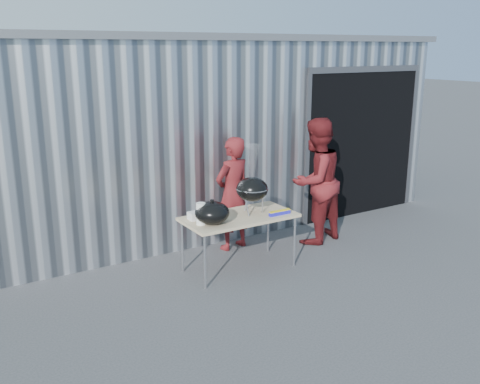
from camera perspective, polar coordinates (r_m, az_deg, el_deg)
ground at (r=6.75m, az=2.02°, el=-10.31°), size 80.00×80.00×0.00m
building at (r=10.65m, az=-7.66°, el=7.66°), size 8.20×6.20×3.10m
folding_table at (r=7.08m, az=-0.09°, el=-2.86°), size 1.50×0.75×0.75m
kettle_grill at (r=7.06m, az=1.30°, el=0.97°), size 0.43×0.43×0.93m
grill_lid at (r=6.72m, az=-2.99°, el=-2.23°), size 0.44×0.44×0.32m
paper_towels at (r=6.71m, az=-4.20°, el=-2.33°), size 0.12×0.12×0.28m
white_tub at (r=6.94m, az=-4.68°, el=-2.52°), size 0.20×0.15×0.10m
foil_box at (r=7.12m, az=4.25°, el=-2.21°), size 0.32×0.06×0.06m
person_cook at (r=7.80m, az=-0.78°, el=-0.17°), size 0.68×0.51×1.68m
person_bystander at (r=8.14m, az=8.05°, el=1.16°), size 1.06×0.90×1.91m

